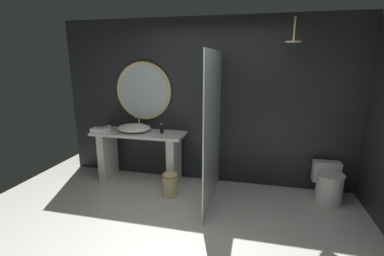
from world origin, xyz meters
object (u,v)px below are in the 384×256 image
at_px(round_wall_mirror, 143,91).
at_px(toilet, 328,184).
at_px(soap_dispenser, 162,129).
at_px(tumbler_cup, 109,128).
at_px(folded_hand_towel, 100,130).
at_px(rain_shower_head, 294,40).
at_px(waste_bin, 170,184).
at_px(vessel_sink, 134,128).

distance_m(round_wall_mirror, toilet, 3.13).
distance_m(soap_dispenser, round_wall_mirror, 0.71).
relative_size(tumbler_cup, folded_hand_towel, 0.35).
bearing_deg(rain_shower_head, folded_hand_towel, -177.58).
relative_size(toilet, waste_bin, 1.46).
relative_size(toilet, folded_hand_towel, 1.99).
xyz_separation_m(vessel_sink, tumbler_cup, (-0.43, -0.04, -0.02)).
bearing_deg(folded_hand_towel, tumbler_cup, 61.22).
relative_size(soap_dispenser, round_wall_mirror, 0.17).
bearing_deg(round_wall_mirror, tumbler_cup, -151.38).
bearing_deg(round_wall_mirror, toilet, -5.48).
xyz_separation_m(rain_shower_head, waste_bin, (-1.60, -0.35, -2.03)).
bearing_deg(soap_dispenser, rain_shower_head, -2.33).
bearing_deg(toilet, tumbler_cup, -179.90).
bearing_deg(toilet, rain_shower_head, -177.86).
xyz_separation_m(vessel_sink, folded_hand_towel, (-0.50, -0.18, -0.03)).
height_order(soap_dispenser, waste_bin, soap_dispenser).
xyz_separation_m(soap_dispenser, round_wall_mirror, (-0.38, 0.22, 0.56)).
height_order(soap_dispenser, rain_shower_head, rain_shower_head).
relative_size(round_wall_mirror, rain_shower_head, 2.96).
bearing_deg(tumbler_cup, folded_hand_towel, -118.78).
relative_size(vessel_sink, round_wall_mirror, 0.57).
relative_size(round_wall_mirror, toilet, 1.79).
xyz_separation_m(soap_dispenser, folded_hand_towel, (-0.97, -0.20, -0.04)).
distance_m(vessel_sink, tumbler_cup, 0.43).
height_order(round_wall_mirror, waste_bin, round_wall_mirror).
bearing_deg(waste_bin, soap_dispenser, 121.40).
bearing_deg(toilet, waste_bin, -170.39).
bearing_deg(soap_dispenser, folded_hand_towel, -168.62).
bearing_deg(soap_dispenser, waste_bin, -58.60).
height_order(tumbler_cup, rain_shower_head, rain_shower_head).
distance_m(vessel_sink, waste_bin, 1.10).
height_order(rain_shower_head, toilet, rain_shower_head).
relative_size(vessel_sink, folded_hand_towel, 2.04).
bearing_deg(tumbler_cup, toilet, 0.10).
distance_m(tumbler_cup, toilet, 3.45).
relative_size(round_wall_mirror, folded_hand_towel, 3.56).
bearing_deg(round_wall_mirror, waste_bin, -45.46).
relative_size(vessel_sink, soap_dispenser, 3.39).
height_order(vessel_sink, round_wall_mirror, round_wall_mirror).
bearing_deg(waste_bin, tumbler_cup, 162.19).
relative_size(tumbler_cup, soap_dispenser, 0.58).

